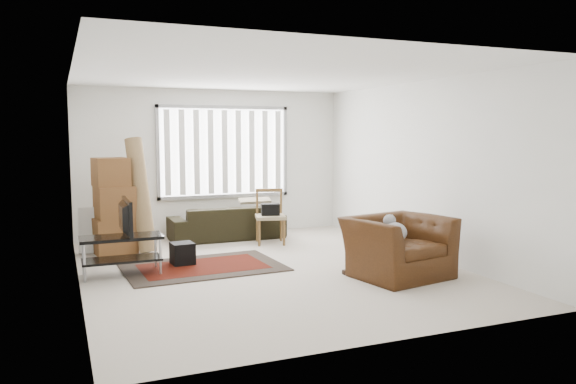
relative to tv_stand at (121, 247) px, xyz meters
name	(u,v)px	position (x,y,z in m)	size (l,w,h in m)	color
room	(259,143)	(1.98, 0.07, 1.37)	(6.00, 6.02, 2.71)	beige
persian_rug	(203,267)	(1.11, 0.01, -0.38)	(2.25, 1.56, 0.02)	black
tv_stand	(121,247)	(0.00, 0.00, 0.00)	(1.07, 0.48, 0.53)	black
tv	(120,218)	(0.00, 0.00, 0.40)	(0.86, 0.11, 0.50)	black
subwoofer	(182,253)	(0.87, 0.26, -0.21)	(0.31, 0.31, 0.31)	black
moving_boxes	(113,209)	(0.04, 1.52, 0.32)	(0.70, 0.65, 1.51)	brown
white_flatpack	(98,230)	(-0.20, 1.62, -0.02)	(0.57, 0.08, 0.73)	silver
rolled_rug	(141,195)	(0.46, 1.43, 0.54)	(0.27, 0.27, 1.83)	olive
sofa	(227,217)	(2.04, 2.01, 0.01)	(2.04, 0.88, 0.78)	black
side_chair	(270,214)	(2.61, 1.29, 0.13)	(0.61, 0.61, 0.93)	#867658
armchair	(398,242)	(3.39, -1.46, 0.07)	(1.41, 1.28, 0.91)	#3B1F0C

